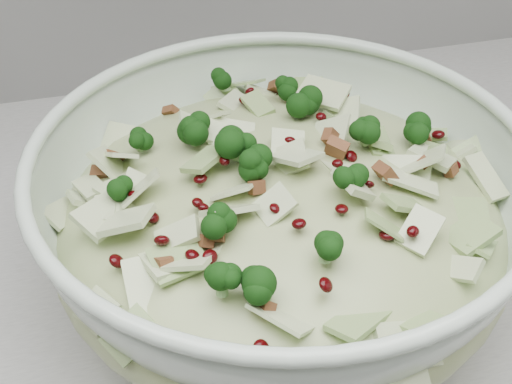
# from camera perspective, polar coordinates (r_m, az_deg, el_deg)

# --- Properties ---
(mixing_bowl) EXTENTS (0.49, 0.49, 0.15)m
(mixing_bowl) POSITION_cam_1_polar(r_m,az_deg,el_deg) (0.55, 1.98, -2.55)
(mixing_bowl) COLOR silver
(mixing_bowl) RESTS_ON counter
(salad) EXTENTS (0.40, 0.40, 0.15)m
(salad) POSITION_cam_1_polar(r_m,az_deg,el_deg) (0.53, 2.04, -0.60)
(salad) COLOR #AAB97F
(salad) RESTS_ON mixing_bowl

